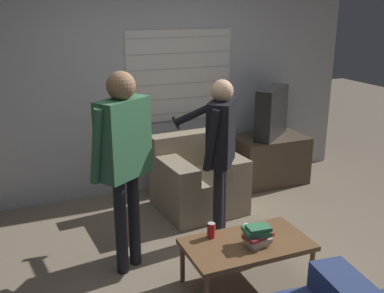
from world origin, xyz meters
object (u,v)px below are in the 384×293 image
at_px(tv, 271,112).
at_px(spare_remote, 251,227).
at_px(person_left_standing, 123,148).
at_px(soda_can, 211,230).
at_px(coffee_table, 247,246).
at_px(armchair_beige, 197,180).
at_px(book_stack, 257,235).
at_px(person_right_standing, 220,143).

xyz_separation_m(tv, spare_remote, (-1.21, -1.67, -0.51)).
height_order(person_left_standing, soda_can, person_left_standing).
bearing_deg(coffee_table, person_left_standing, 143.02).
bearing_deg(spare_remote, armchair_beige, 56.47).
height_order(book_stack, soda_can, book_stack).
height_order(person_left_standing, person_right_standing, person_left_standing).
distance_m(armchair_beige, spare_remote, 1.31).
xyz_separation_m(book_stack, soda_can, (-0.28, 0.24, -0.02)).
bearing_deg(tv, spare_remote, 14.38).
height_order(tv, person_left_standing, person_left_standing).
relative_size(coffee_table, tv, 1.54).
xyz_separation_m(person_left_standing, soda_can, (0.58, -0.43, -0.64)).
height_order(person_right_standing, spare_remote, person_right_standing).
distance_m(armchair_beige, person_left_standing, 1.55).
distance_m(person_left_standing, book_stack, 1.26).
relative_size(tv, person_right_standing, 0.42).
bearing_deg(tv, book_stack, 16.18).
bearing_deg(spare_remote, person_left_standing, 125.38).
bearing_deg(person_right_standing, tv, -10.95).
xyz_separation_m(book_stack, spare_remote, (0.09, 0.25, -0.07)).
xyz_separation_m(tv, book_stack, (-1.30, -1.92, -0.44)).
xyz_separation_m(person_right_standing, spare_remote, (0.03, -0.57, -0.58)).
bearing_deg(person_right_standing, person_left_standing, 136.79).
bearing_deg(spare_remote, soda_can, 150.66).
bearing_deg(tv, armchair_beige, -22.20).
distance_m(coffee_table, tv, 2.36).
relative_size(person_left_standing, book_stack, 6.62).
distance_m(book_stack, soda_can, 0.37).
xyz_separation_m(tv, person_left_standing, (-2.16, -1.25, 0.18)).
relative_size(armchair_beige, spare_remote, 6.86).
relative_size(coffee_table, person_left_standing, 0.59).
height_order(book_stack, spare_remote, book_stack).
bearing_deg(armchair_beige, spare_remote, 82.88).
bearing_deg(armchair_beige, person_left_standing, 36.54).
bearing_deg(book_stack, spare_remote, 69.75).
height_order(tv, book_stack, tv).
bearing_deg(armchair_beige, soda_can, 67.27).
xyz_separation_m(armchair_beige, soda_can, (-0.43, -1.31, 0.12)).
relative_size(armchair_beige, person_left_standing, 0.53).
height_order(soda_can, spare_remote, soda_can).
bearing_deg(person_right_standing, armchair_beige, 30.78).
bearing_deg(book_stack, person_right_standing, 85.32).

